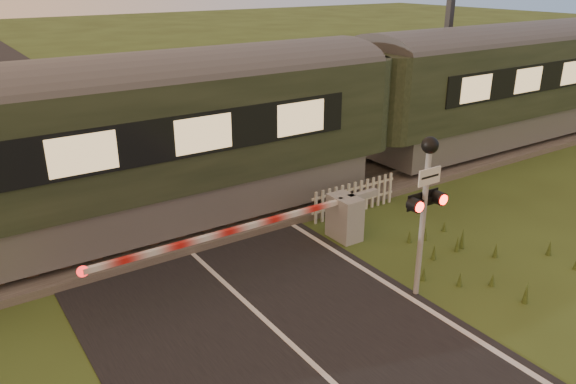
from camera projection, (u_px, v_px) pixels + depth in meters
ground at (320, 372)px, 8.98m from camera, size 160.00×160.00×0.00m
road at (330, 379)px, 8.80m from camera, size 6.00×140.00×0.03m
track_bed at (164, 226)px, 13.98m from camera, size 140.00×3.40×0.39m
train at (361, 107)px, 16.44m from camera, size 42.72×2.95×3.98m
boom_gate at (333, 218)px, 13.08m from camera, size 7.11×0.82×1.09m
crossing_signal at (426, 190)px, 10.33m from camera, size 0.82×0.35×3.24m
picket_fence at (355, 197)px, 14.74m from camera, size 2.75×0.07×0.86m
catenary_mast at (449, 37)px, 20.79m from camera, size 0.22×2.46×7.13m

